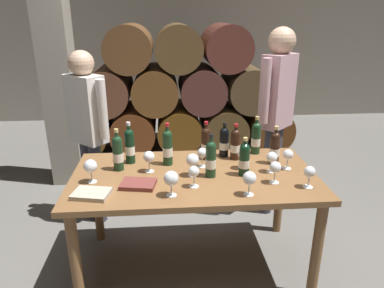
# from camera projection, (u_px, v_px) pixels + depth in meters

# --- Properties ---
(ground_plane) EXTENTS (14.00, 14.00, 0.00)m
(ground_plane) POSITION_uv_depth(u_px,v_px,m) (194.00, 263.00, 2.74)
(ground_plane) COLOR #66635E
(cellar_back_wall) EXTENTS (10.00, 0.24, 2.80)m
(cellar_back_wall) POSITION_uv_depth(u_px,v_px,m) (174.00, 38.00, 6.19)
(cellar_back_wall) COLOR gray
(cellar_back_wall) RESTS_ON ground_plane
(barrel_stack) EXTENTS (3.12, 0.90, 1.69)m
(barrel_stack) POSITION_uv_depth(u_px,v_px,m) (178.00, 95.00, 4.91)
(barrel_stack) COLOR brown
(barrel_stack) RESTS_ON ground_plane
(stone_pillar) EXTENTS (0.32, 0.32, 2.60)m
(stone_pillar) POSITION_uv_depth(u_px,v_px,m) (57.00, 66.00, 3.69)
(stone_pillar) COLOR gray
(stone_pillar) RESTS_ON ground_plane
(dining_table) EXTENTS (1.70, 0.90, 0.76)m
(dining_table) POSITION_uv_depth(u_px,v_px,m) (194.00, 186.00, 2.51)
(dining_table) COLOR brown
(dining_table) RESTS_ON ground_plane
(wine_bottle_0) EXTENTS (0.07, 0.07, 0.32)m
(wine_bottle_0) POSITION_uv_depth(u_px,v_px,m) (130.00, 146.00, 2.62)
(wine_bottle_0) COLOR black
(wine_bottle_0) RESTS_ON dining_table
(wine_bottle_1) EXTENTS (0.07, 0.07, 0.27)m
(wine_bottle_1) POSITION_uv_depth(u_px,v_px,m) (224.00, 142.00, 2.75)
(wine_bottle_1) COLOR black
(wine_bottle_1) RESTS_ON dining_table
(wine_bottle_2) EXTENTS (0.07, 0.07, 0.30)m
(wine_bottle_2) POSITION_uv_depth(u_px,v_px,m) (206.00, 143.00, 2.70)
(wine_bottle_2) COLOR black
(wine_bottle_2) RESTS_ON dining_table
(wine_bottle_3) EXTENTS (0.07, 0.07, 0.28)m
(wine_bottle_3) POSITION_uv_depth(u_px,v_px,m) (235.00, 144.00, 2.70)
(wine_bottle_3) COLOR black
(wine_bottle_3) RESTS_ON dining_table
(wine_bottle_4) EXTENTS (0.07, 0.07, 0.27)m
(wine_bottle_4) POSITION_uv_depth(u_px,v_px,m) (244.00, 159.00, 2.42)
(wine_bottle_4) COLOR black
(wine_bottle_4) RESTS_ON dining_table
(wine_bottle_5) EXTENTS (0.07, 0.07, 0.29)m
(wine_bottle_5) POSITION_uv_depth(u_px,v_px,m) (275.00, 148.00, 2.61)
(wine_bottle_5) COLOR black
(wine_bottle_5) RESTS_ON dining_table
(wine_bottle_6) EXTENTS (0.07, 0.07, 0.31)m
(wine_bottle_6) POSITION_uv_depth(u_px,v_px,m) (118.00, 152.00, 2.50)
(wine_bottle_6) COLOR #19381E
(wine_bottle_6) RESTS_ON dining_table
(wine_bottle_7) EXTENTS (0.07, 0.07, 0.30)m
(wine_bottle_7) POSITION_uv_depth(u_px,v_px,m) (256.00, 138.00, 2.81)
(wine_bottle_7) COLOR #19381E
(wine_bottle_7) RESTS_ON dining_table
(wine_bottle_8) EXTENTS (0.07, 0.07, 0.32)m
(wine_bottle_8) POSITION_uv_depth(u_px,v_px,m) (168.00, 147.00, 2.59)
(wine_bottle_8) COLOR #19381E
(wine_bottle_8) RESTS_ON dining_table
(wine_bottle_9) EXTENTS (0.07, 0.07, 0.31)m
(wine_bottle_9) POSITION_uv_depth(u_px,v_px,m) (211.00, 158.00, 2.40)
(wine_bottle_9) COLOR #19381E
(wine_bottle_9) RESTS_ON dining_table
(wine_glass_0) EXTENTS (0.09, 0.09, 0.16)m
(wine_glass_0) POSITION_uv_depth(u_px,v_px,m) (193.00, 160.00, 2.42)
(wine_glass_0) COLOR white
(wine_glass_0) RESTS_ON dining_table
(wine_glass_1) EXTENTS (0.08, 0.08, 0.15)m
(wine_glass_1) POSITION_uv_depth(u_px,v_px,m) (272.00, 158.00, 2.47)
(wine_glass_1) COLOR white
(wine_glass_1) RESTS_ON dining_table
(wine_glass_2) EXTENTS (0.09, 0.09, 0.16)m
(wine_glass_2) POSITION_uv_depth(u_px,v_px,m) (90.00, 167.00, 2.32)
(wine_glass_2) COLOR white
(wine_glass_2) RESTS_ON dining_table
(wine_glass_3) EXTENTS (0.07, 0.07, 0.15)m
(wine_glass_3) POSITION_uv_depth(u_px,v_px,m) (310.00, 173.00, 2.25)
(wine_glass_3) COLOR white
(wine_glass_3) RESTS_ON dining_table
(wine_glass_4) EXTENTS (0.07, 0.07, 0.15)m
(wine_glass_4) POSITION_uv_depth(u_px,v_px,m) (202.00, 154.00, 2.56)
(wine_glass_4) COLOR white
(wine_glass_4) RESTS_ON dining_table
(wine_glass_5) EXTENTS (0.07, 0.07, 0.15)m
(wine_glass_5) POSITION_uv_depth(u_px,v_px,m) (194.00, 172.00, 2.26)
(wine_glass_5) COLOR white
(wine_glass_5) RESTS_ON dining_table
(wine_glass_6) EXTENTS (0.07, 0.07, 0.15)m
(wine_glass_6) POSITION_uv_depth(u_px,v_px,m) (288.00, 155.00, 2.53)
(wine_glass_6) COLOR white
(wine_glass_6) RESTS_ON dining_table
(wine_glass_7) EXTENTS (0.08, 0.08, 0.15)m
(wine_glass_7) POSITION_uv_depth(u_px,v_px,m) (275.00, 168.00, 2.31)
(wine_glass_7) COLOR white
(wine_glass_7) RESTS_ON dining_table
(wine_glass_8) EXTENTS (0.08, 0.08, 0.15)m
(wine_glass_8) POSITION_uv_depth(u_px,v_px,m) (149.00, 157.00, 2.48)
(wine_glass_8) COLOR white
(wine_glass_8) RESTS_ON dining_table
(wine_glass_9) EXTENTS (0.08, 0.08, 0.16)m
(wine_glass_9) POSITION_uv_depth(u_px,v_px,m) (250.00, 179.00, 2.16)
(wine_glass_9) COLOR white
(wine_glass_9) RESTS_ON dining_table
(wine_glass_10) EXTENTS (0.08, 0.08, 0.16)m
(wine_glass_10) POSITION_uv_depth(u_px,v_px,m) (243.00, 154.00, 2.53)
(wine_glass_10) COLOR white
(wine_glass_10) RESTS_ON dining_table
(wine_glass_11) EXTENTS (0.09, 0.09, 0.16)m
(wine_glass_11) POSITION_uv_depth(u_px,v_px,m) (171.00, 179.00, 2.15)
(wine_glass_11) COLOR white
(wine_glass_11) RESTS_ON dining_table
(tasting_notebook) EXTENTS (0.24, 0.20, 0.03)m
(tasting_notebook) POSITION_uv_depth(u_px,v_px,m) (138.00, 184.00, 2.30)
(tasting_notebook) COLOR brown
(tasting_notebook) RESTS_ON dining_table
(leather_ledger) EXTENTS (0.25, 0.20, 0.03)m
(leather_ledger) POSITION_uv_depth(u_px,v_px,m) (91.00, 194.00, 2.18)
(leather_ledger) COLOR #B2A893
(leather_ledger) RESTS_ON dining_table
(sommelier_presenting) EXTENTS (0.38, 0.36, 1.72)m
(sommelier_presenting) POSITION_uv_depth(u_px,v_px,m) (277.00, 106.00, 3.14)
(sommelier_presenting) COLOR #383842
(sommelier_presenting) RESTS_ON ground_plane
(taster_seated_left) EXTENTS (0.40, 0.35, 1.54)m
(taster_seated_left) POSITION_uv_depth(u_px,v_px,m) (88.00, 124.00, 3.03)
(taster_seated_left) COLOR #383842
(taster_seated_left) RESTS_ON ground_plane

